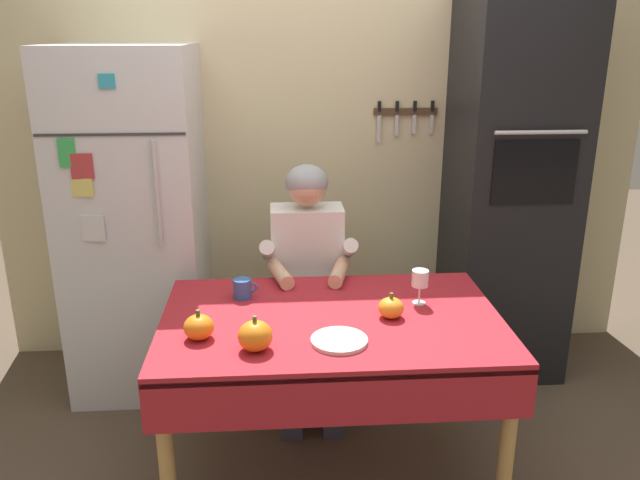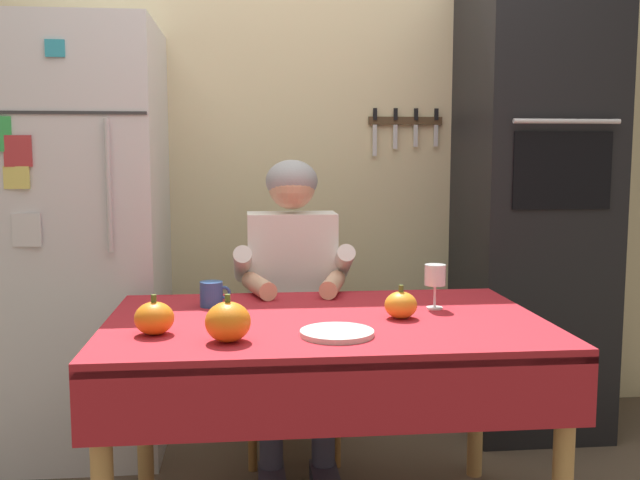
% 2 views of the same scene
% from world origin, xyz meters
% --- Properties ---
extents(back_wall_assembly, '(3.70, 0.13, 2.60)m').
position_xyz_m(back_wall_assembly, '(0.05, 1.35, 1.30)').
color(back_wall_assembly, beige).
rests_on(back_wall_assembly, ground).
extents(refrigerator, '(0.68, 0.71, 1.80)m').
position_xyz_m(refrigerator, '(-0.95, 0.96, 0.90)').
color(refrigerator, silver).
rests_on(refrigerator, ground).
extents(wall_oven, '(0.60, 0.64, 2.10)m').
position_xyz_m(wall_oven, '(1.05, 1.00, 1.05)').
color(wall_oven, black).
rests_on(wall_oven, ground).
extents(dining_table, '(1.40, 0.90, 0.74)m').
position_xyz_m(dining_table, '(0.00, 0.08, 0.66)').
color(dining_table, tan).
rests_on(dining_table, ground).
extents(chair_behind_person, '(0.40, 0.40, 0.93)m').
position_xyz_m(chair_behind_person, '(-0.07, 0.87, 0.51)').
color(chair_behind_person, '#9E6B33').
rests_on(chair_behind_person, ground).
extents(seated_person, '(0.47, 0.55, 1.25)m').
position_xyz_m(seated_person, '(-0.07, 0.68, 0.74)').
color(seated_person, '#38384C').
rests_on(seated_person, ground).
extents(coffee_mug, '(0.11, 0.08, 0.09)m').
position_xyz_m(coffee_mug, '(-0.37, 0.32, 0.78)').
color(coffee_mug, '#2D569E').
rests_on(coffee_mug, dining_table).
extents(wine_glass, '(0.07, 0.07, 0.15)m').
position_xyz_m(wine_glass, '(0.39, 0.20, 0.85)').
color(wine_glass, white).
rests_on(wine_glass, dining_table).
extents(pumpkin_large, '(0.11, 0.11, 0.11)m').
position_xyz_m(pumpkin_large, '(0.24, 0.07, 0.78)').
color(pumpkin_large, orange).
rests_on(pumpkin_large, dining_table).
extents(pumpkin_medium, '(0.12, 0.12, 0.12)m').
position_xyz_m(pumpkin_medium, '(-0.52, -0.06, 0.79)').
color(pumpkin_medium, orange).
rests_on(pumpkin_medium, dining_table).
extents(pumpkin_small, '(0.13, 0.13, 0.14)m').
position_xyz_m(pumpkin_small, '(-0.30, -0.17, 0.80)').
color(pumpkin_small, orange).
rests_on(pumpkin_small, dining_table).
extents(serving_tray, '(0.22, 0.22, 0.02)m').
position_xyz_m(serving_tray, '(0.01, -0.13, 0.75)').
color(serving_tray, silver).
rests_on(serving_tray, dining_table).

